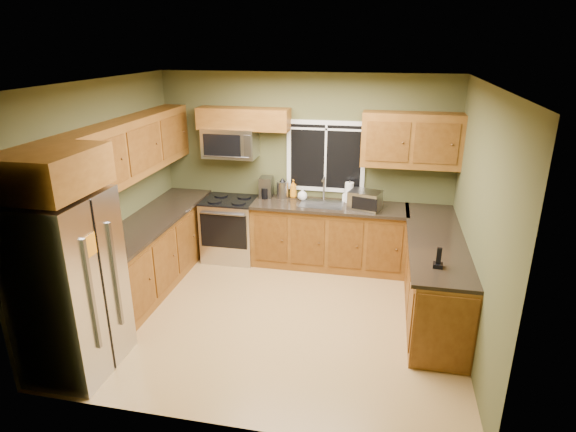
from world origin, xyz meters
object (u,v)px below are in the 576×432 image
(soap_bottle_c, at_px, (302,194))
(cordless_phone, at_px, (438,261))
(coffee_maker, at_px, (266,188))
(toaster_oven, at_px, (365,200))
(microwave, at_px, (230,143))
(soap_bottle_b, at_px, (346,196))
(refrigerator, at_px, (70,286))
(paper_towel_roll, at_px, (349,192))
(kettle, at_px, (283,189))
(soap_bottle_a, at_px, (293,189))
(range, at_px, (231,228))

(soap_bottle_c, xyz_separation_m, cordless_phone, (1.73, -1.88, -0.02))
(coffee_maker, bearing_deg, toaster_oven, -10.07)
(soap_bottle_c, bearing_deg, microwave, -179.45)
(soap_bottle_b, xyz_separation_m, soap_bottle_c, (-0.62, -0.06, 0.00))
(refrigerator, relative_size, soap_bottle_b, 10.65)
(toaster_oven, xyz_separation_m, paper_towel_roll, (-0.24, 0.27, 0.02))
(toaster_oven, relative_size, kettle, 1.59)
(paper_towel_roll, relative_size, soap_bottle_a, 1.18)
(range, bearing_deg, soap_bottle_a, 14.36)
(refrigerator, xyz_separation_m, range, (0.69, 2.77, -0.43))
(coffee_maker, bearing_deg, microwave, -176.27)
(microwave, height_order, cordless_phone, microwave)
(soap_bottle_b, relative_size, soap_bottle_c, 0.95)
(paper_towel_roll, bearing_deg, soap_bottle_c, -177.02)
(microwave, relative_size, soap_bottle_b, 4.50)
(coffee_maker, distance_m, paper_towel_roll, 1.21)
(soap_bottle_a, xyz_separation_m, soap_bottle_b, (0.77, -0.03, -0.05))
(soap_bottle_c, relative_size, cordless_phone, 0.83)
(range, height_order, soap_bottle_c, soap_bottle_c)
(soap_bottle_b, bearing_deg, refrigerator, -128.40)
(soap_bottle_c, bearing_deg, soap_bottle_a, 150.69)
(kettle, bearing_deg, cordless_phone, -43.35)
(toaster_oven, bearing_deg, range, 177.45)
(coffee_maker, height_order, paper_towel_roll, paper_towel_roll)
(range, bearing_deg, cordless_phone, -31.93)
(microwave, height_order, paper_towel_roll, microwave)
(coffee_maker, distance_m, soap_bottle_b, 1.16)
(kettle, distance_m, paper_towel_roll, 0.96)
(range, distance_m, kettle, 0.98)
(coffee_maker, bearing_deg, soap_bottle_a, 8.86)
(coffee_maker, relative_size, soap_bottle_c, 1.67)
(refrigerator, relative_size, paper_towel_roll, 5.68)
(range, height_order, microwave, microwave)
(microwave, relative_size, cordless_phone, 3.54)
(toaster_oven, bearing_deg, refrigerator, -134.53)
(refrigerator, distance_m, soap_bottle_a, 3.40)
(range, relative_size, soap_bottle_c, 5.26)
(soap_bottle_a, bearing_deg, coffee_maker, -171.14)
(paper_towel_roll, bearing_deg, cordless_phone, -60.92)
(soap_bottle_a, bearing_deg, kettle, -161.36)
(refrigerator, distance_m, paper_towel_roll, 3.81)
(microwave, bearing_deg, paper_towel_roll, 1.49)
(toaster_oven, bearing_deg, microwave, 173.48)
(soap_bottle_a, bearing_deg, cordless_phone, -46.27)
(refrigerator, relative_size, toaster_oven, 3.79)
(microwave, distance_m, kettle, 1.00)
(toaster_oven, height_order, soap_bottle_c, toaster_oven)
(microwave, distance_m, cordless_phone, 3.42)
(refrigerator, bearing_deg, microwave, 76.66)
(toaster_oven, relative_size, soap_bottle_b, 2.81)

